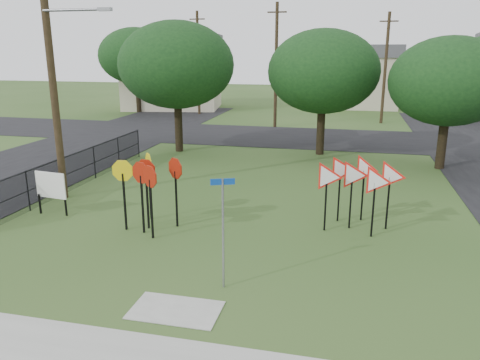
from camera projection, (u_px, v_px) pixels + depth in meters
name	position (u px, v px, depth m)	size (l,w,h in m)	color
ground	(207.00, 265.00, 12.72)	(140.00, 140.00, 0.00)	#2E4F1D
sidewalk	(141.00, 360.00, 8.78)	(30.00, 1.60, 0.02)	#9FA097
street_left	(46.00, 161.00, 24.75)	(8.00, 50.00, 0.02)	black
street_far	(295.00, 137.00, 31.48)	(60.00, 8.00, 0.02)	black
curb_pad	(176.00, 310.00, 10.47)	(2.00, 1.20, 0.02)	#9FA097
street_name_sign	(223.00, 226.00, 11.10)	(0.54, 0.23, 2.77)	gray
stop_sign_cluster	(148.00, 177.00, 14.84)	(2.18, 2.11, 2.34)	black
yield_sign_cluster	(358.00, 177.00, 14.98)	(2.92, 1.89, 2.31)	black
info_board	(51.00, 187.00, 16.35)	(1.24, 0.20, 1.55)	black
utility_pole_main	(52.00, 62.00, 17.15)	(3.55, 0.33, 10.00)	#3B2D1B
far_pole_a	(276.00, 65.00, 34.45)	(1.40, 0.24, 9.00)	#3B2D1B
far_pole_b	(385.00, 68.00, 36.51)	(1.40, 0.24, 8.50)	#3B2D1B
far_pole_c	(198.00, 63.00, 41.85)	(1.40, 0.24, 9.00)	#3B2D1B
fence_run	(80.00, 168.00, 20.06)	(0.05, 11.55, 1.50)	black
house_left	(173.00, 71.00, 46.74)	(10.58, 8.88, 7.20)	beige
house_mid	(357.00, 76.00, 48.53)	(8.40, 8.40, 6.20)	beige
tree_near_left	(176.00, 65.00, 25.89)	(6.40, 6.40, 7.27)	black
tree_near_mid	(323.00, 72.00, 25.14)	(6.00, 6.00, 6.80)	black
tree_near_right	(449.00, 81.00, 22.03)	(5.60, 5.60, 6.33)	black
tree_far_left	(136.00, 56.00, 43.02)	(6.80, 6.80, 7.73)	black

